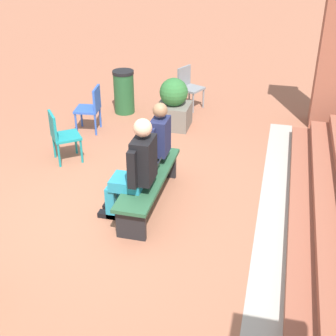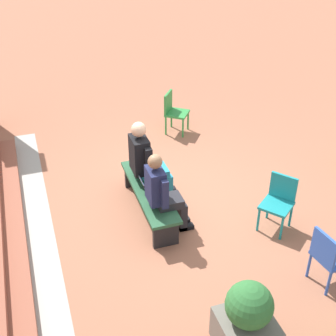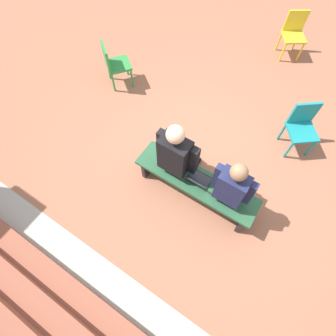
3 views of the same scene
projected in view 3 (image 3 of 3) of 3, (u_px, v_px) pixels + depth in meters
The scene contains 9 objects.
ground_plane at pixel (196, 169), 4.23m from camera, with size 60.00×60.00×0.00m, color #9E6047.
concrete_strip at pixel (127, 295), 3.32m from camera, with size 6.52×0.40×0.01m, color #A8A399.
bench at pixel (196, 183), 3.70m from camera, with size 1.80×0.44×0.45m.
person_student at pixel (233, 185), 3.30m from camera, with size 0.53×0.67×1.32m.
person_adult at pixel (179, 154), 3.48m from camera, with size 0.59×0.74×1.42m.
laptop at pixel (198, 180), 3.56m from camera, with size 0.32×0.29×0.21m.
plastic_chair_far_left at pixel (294, 32), 5.22m from camera, with size 0.58×0.58×0.84m.
plastic_chair_mid_courtyard at pixel (302, 125), 4.06m from camera, with size 0.59×0.59×0.84m.
plastic_chair_foreground at pixel (114, 63), 4.76m from camera, with size 0.59×0.59×0.84m.
Camera 3 is at (-0.75, 1.97, 3.69)m, focal length 28.00 mm.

